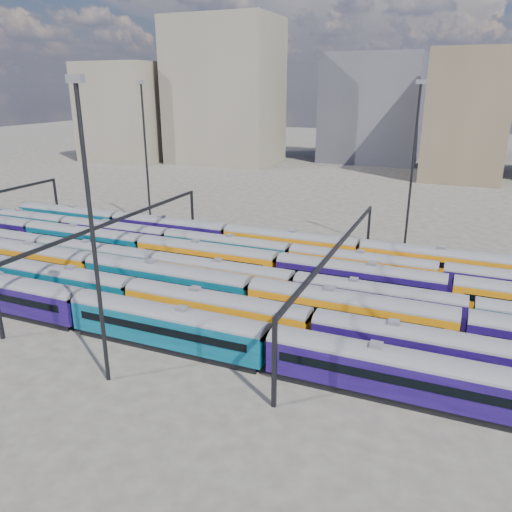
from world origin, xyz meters
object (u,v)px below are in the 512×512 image
at_px(rake_2, 166,278).
at_px(rake_1, 312,325).
at_px(mast_2, 92,229).
at_px(rake_0, 167,322).

bearing_deg(rake_2, rake_1, -14.23).
xyz_separation_m(rake_1, mast_2, (-15.20, -12.00, 11.25)).
distance_m(rake_0, rake_2, 11.84).
bearing_deg(mast_2, rake_2, 104.85).
bearing_deg(rake_0, rake_1, 20.51).
distance_m(rake_1, rake_2, 20.34).
bearing_deg(rake_0, rake_2, 122.40).
height_order(rake_1, rake_2, rake_2).
bearing_deg(mast_2, rake_0, 75.29).
xyz_separation_m(rake_0, mast_2, (-1.84, -7.00, 11.19)).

